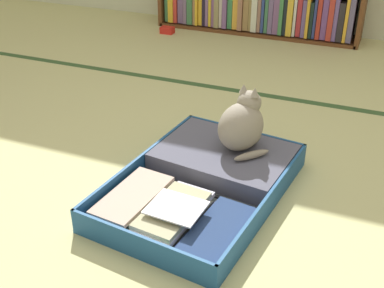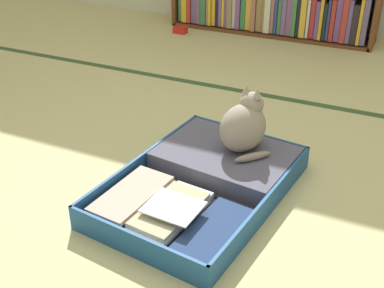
% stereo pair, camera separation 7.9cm
% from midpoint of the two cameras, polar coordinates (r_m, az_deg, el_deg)
% --- Properties ---
extents(ground_plane, '(10.00, 10.00, 0.00)m').
position_cam_midpoint_polar(ground_plane, '(2.01, 0.80, -6.36)').
color(ground_plane, '#C4C384').
extents(tatami_border, '(4.80, 0.05, 0.00)m').
position_cam_midpoint_polar(tatami_border, '(2.92, 9.64, 5.40)').
color(tatami_border, '#33522B').
rests_on(tatami_border, ground_plane).
extents(open_suitcase, '(0.69, 0.93, 0.10)m').
position_cam_midpoint_polar(open_suitcase, '(2.06, 2.80, -4.01)').
color(open_suitcase, '#1C4D86').
rests_on(open_suitcase, ground_plane).
extents(black_cat, '(0.26, 0.27, 0.27)m').
position_cam_midpoint_polar(black_cat, '(2.11, 7.11, 2.04)').
color(black_cat, gray).
rests_on(black_cat, open_suitcase).
extents(small_red_pouch, '(0.10, 0.07, 0.05)m').
position_cam_midpoint_polar(small_red_pouch, '(3.99, -0.79, 12.85)').
color(small_red_pouch, red).
rests_on(small_red_pouch, ground_plane).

